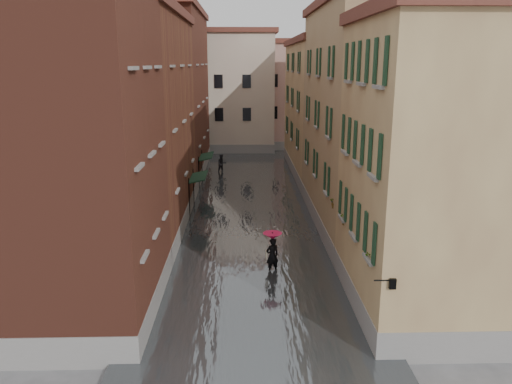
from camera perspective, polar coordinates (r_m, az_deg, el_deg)
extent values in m
plane|color=#525154|center=(23.08, -0.20, -10.96)|extent=(120.00, 120.00, 0.00)
cube|color=#4F5458|center=(35.22, -0.71, -1.65)|extent=(10.00, 60.00, 0.20)
cube|color=brown|center=(20.20, -20.39, 3.83)|extent=(6.00, 8.00, 13.00)
cube|color=brown|center=(30.74, -13.89, 7.25)|extent=(6.00, 14.00, 12.50)
cube|color=brown|center=(45.38, -9.98, 10.65)|extent=(6.00, 16.00, 14.00)
cube|color=#96754D|center=(20.68, 19.72, 1.99)|extent=(6.00, 8.00, 11.50)
cube|color=tan|center=(30.93, 12.58, 7.84)|extent=(6.00, 14.00, 13.00)
cube|color=#96754D|center=(45.63, 7.99, 9.17)|extent=(6.00, 16.00, 11.50)
cube|color=beige|center=(58.97, -4.08, 11.20)|extent=(12.00, 9.00, 13.00)
cube|color=tan|center=(61.28, 4.60, 10.85)|extent=(10.00, 9.00, 12.00)
cube|color=#15301E|center=(33.56, -6.59, 1.75)|extent=(1.09, 2.95, 0.31)
cylinder|color=black|center=(32.46, -7.63, -0.82)|extent=(0.06, 0.06, 2.80)
cylinder|color=black|center=(35.30, -7.14, 0.46)|extent=(0.06, 0.06, 2.80)
cube|color=#15301E|center=(40.89, -5.70, 4.09)|extent=(1.09, 3.12, 0.31)
cylinder|color=black|center=(39.64, -6.54, 2.04)|extent=(0.06, 0.06, 2.80)
cylinder|color=black|center=(42.68, -6.19, 2.95)|extent=(0.06, 0.06, 2.80)
cylinder|color=black|center=(16.94, 14.33, -9.77)|extent=(0.60, 0.05, 0.05)
cube|color=black|center=(17.06, 15.29, -10.02)|extent=(0.22, 0.22, 0.35)
cube|color=beige|center=(17.06, 15.29, -10.02)|extent=(0.14, 0.14, 0.24)
cube|color=brown|center=(18.41, 13.17, -7.51)|extent=(0.22, 0.85, 0.18)
imported|color=#265926|center=(18.25, 13.25, -6.29)|extent=(0.59, 0.51, 0.66)
cube|color=brown|center=(22.65, 10.27, -3.14)|extent=(0.22, 0.85, 0.18)
imported|color=#265926|center=(22.52, 10.32, -2.12)|extent=(0.59, 0.51, 0.66)
cube|color=brown|center=(25.11, 9.07, -1.32)|extent=(0.22, 0.85, 0.18)
imported|color=#265926|center=(25.00, 9.11, -0.39)|extent=(0.59, 0.51, 0.66)
imported|color=black|center=(24.29, 1.87, -7.30)|extent=(0.78, 0.66, 1.80)
cube|color=beige|center=(24.30, 1.20, -7.16)|extent=(0.08, 0.30, 0.38)
cylinder|color=black|center=(24.13, 1.88, -6.31)|extent=(0.02, 0.02, 1.00)
cone|color=#D80E41|center=(23.93, 1.89, -5.03)|extent=(0.95, 0.95, 0.28)
imported|color=black|center=(45.95, -3.93, 3.21)|extent=(1.07, 0.96, 1.81)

